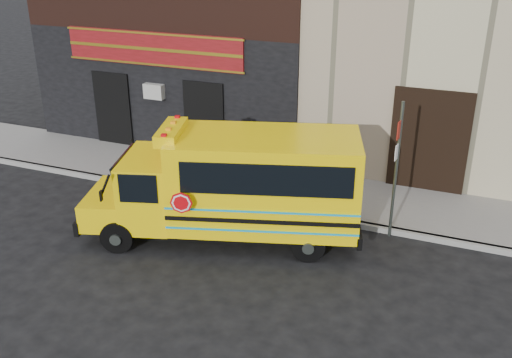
{
  "coord_description": "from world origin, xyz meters",
  "views": [
    {
      "loc": [
        5.22,
        -10.73,
        7.17
      ],
      "look_at": [
        0.09,
        1.85,
        1.26
      ],
      "focal_mm": 40.0,
      "sensor_mm": 36.0,
      "label": 1
    }
  ],
  "objects": [
    {
      "name": "bicycle",
      "position": [
        -1.57,
        1.0,
        0.46
      ],
      "size": [
        1.54,
        0.47,
        0.92
      ],
      "primitive_type": "imported",
      "rotation": [
        0.0,
        0.0,
        1.54
      ],
      "color": "black",
      "rests_on": "ground"
    },
    {
      "name": "curb",
      "position": [
        0.0,
        2.6,
        0.07
      ],
      "size": [
        40.0,
        0.2,
        0.15
      ],
      "primitive_type": "cube",
      "color": "gray",
      "rests_on": "ground"
    },
    {
      "name": "sidewalk",
      "position": [
        0.0,
        4.1,
        0.07
      ],
      "size": [
        40.0,
        3.0,
        0.15
      ],
      "primitive_type": "cube",
      "color": "slate",
      "rests_on": "ground"
    },
    {
      "name": "cyclist",
      "position": [
        -1.62,
        1.06,
        0.78
      ],
      "size": [
        0.47,
        0.63,
        1.57
      ],
      "primitive_type": "imported",
      "rotation": [
        0.0,
        0.0,
        1.4
      ],
      "color": "black",
      "rests_on": "ground"
    },
    {
      "name": "sign_pole",
      "position": [
        3.54,
        2.43,
        1.94
      ],
      "size": [
        0.08,
        0.31,
        3.55
      ],
      "color": "#414943",
      "rests_on": "ground"
    },
    {
      "name": "ground",
      "position": [
        0.0,
        0.0,
        0.0
      ],
      "size": [
        120.0,
        120.0,
        0.0
      ],
      "primitive_type": "plane",
      "color": "black",
      "rests_on": "ground"
    },
    {
      "name": "school_bus",
      "position": [
        -0.02,
        0.91,
        1.51
      ],
      "size": [
        7.22,
        4.05,
        2.92
      ],
      "color": "black",
      "rests_on": "ground"
    }
  ]
}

